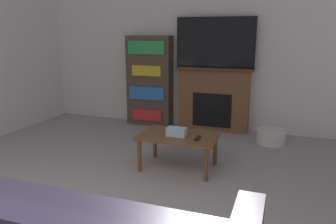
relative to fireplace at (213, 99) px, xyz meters
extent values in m
cube|color=silver|center=(-0.35, 0.14, 0.83)|extent=(6.35, 0.06, 2.70)
cube|color=brown|center=(0.00, 0.00, -0.02)|extent=(1.14, 0.22, 0.99)
cube|color=black|center=(0.00, -0.11, -0.17)|extent=(0.63, 0.01, 0.55)
cube|color=#4C331E|center=(0.00, -0.02, 0.49)|extent=(1.24, 0.28, 0.04)
cube|color=black|center=(0.00, -0.02, 0.90)|extent=(1.24, 0.03, 0.78)
cube|color=black|center=(0.00, -0.03, 0.90)|extent=(1.21, 0.01, 0.74)
cube|color=brown|center=(-0.05, -1.72, -0.12)|extent=(0.91, 0.60, 0.03)
cylinder|color=brown|center=(-0.44, -1.96, -0.33)|extent=(0.05, 0.05, 0.38)
cylinder|color=brown|center=(0.35, -1.96, -0.33)|extent=(0.05, 0.05, 0.38)
cylinder|color=brown|center=(-0.44, -1.48, -0.33)|extent=(0.05, 0.05, 0.38)
cylinder|color=brown|center=(0.35, -1.48, -0.33)|extent=(0.05, 0.05, 0.38)
cube|color=silver|center=(-0.05, -1.77, -0.06)|extent=(0.22, 0.12, 0.10)
cube|color=black|center=(0.21, -1.80, -0.10)|extent=(0.04, 0.15, 0.02)
cube|color=#4C3D2D|center=(-1.12, -0.02, 0.24)|extent=(0.77, 0.26, 1.53)
cube|color=red|center=(-1.12, -0.16, -0.33)|extent=(0.53, 0.03, 0.19)
cube|color=#2D70B7|center=(-1.12, -0.16, 0.05)|extent=(0.63, 0.03, 0.22)
cube|color=gold|center=(-1.12, -0.16, 0.43)|extent=(0.51, 0.03, 0.17)
cube|color=green|center=(-1.12, -0.16, 0.81)|extent=(0.64, 0.03, 0.22)
cylinder|color=silver|center=(0.95, -0.41, -0.42)|extent=(0.41, 0.41, 0.20)
camera|label=1|loc=(1.06, -5.19, 1.04)|focal=35.00mm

